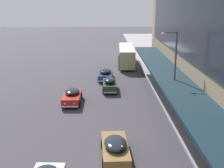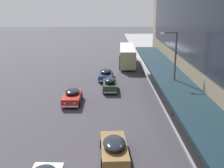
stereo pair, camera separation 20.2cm
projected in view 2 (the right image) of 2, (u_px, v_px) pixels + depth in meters
The scene contains 7 objects.
transit_bus_kerbside_front at pixel (127, 55), 52.50m from camera, with size 2.99×11.50×3.10m.
sedan_far_back at pixel (110, 84), 37.73m from camera, with size 1.77×4.30×1.68m.
sedan_lead_mid at pixel (114, 148), 21.67m from camera, with size 2.07×5.00×1.43m.
sedan_trailing_near at pixel (72, 96), 33.28m from camera, with size 1.94×4.65×1.52m.
sedan_oncoming_rear at pixel (106, 74), 43.15m from camera, with size 2.08×4.96×1.54m.
pedestrian_at_kerb at pixel (214, 149), 20.53m from camera, with size 0.33×0.61×1.86m.
street_lamp at pixel (173, 69), 28.01m from camera, with size 1.50×0.28×7.87m.
Camera 2 is at (0.39, -11.85, 10.63)m, focal length 50.00 mm.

